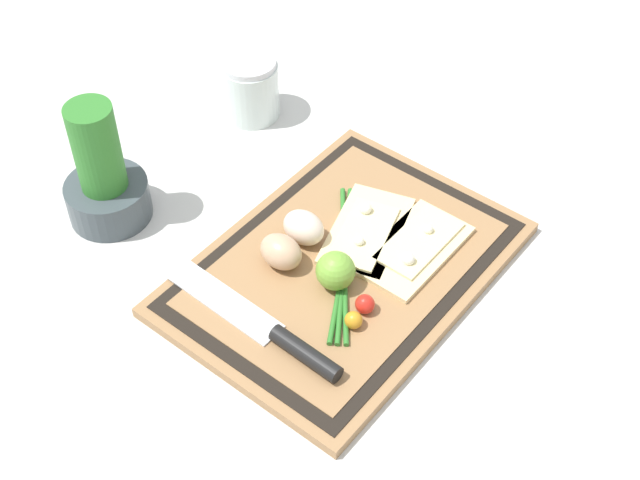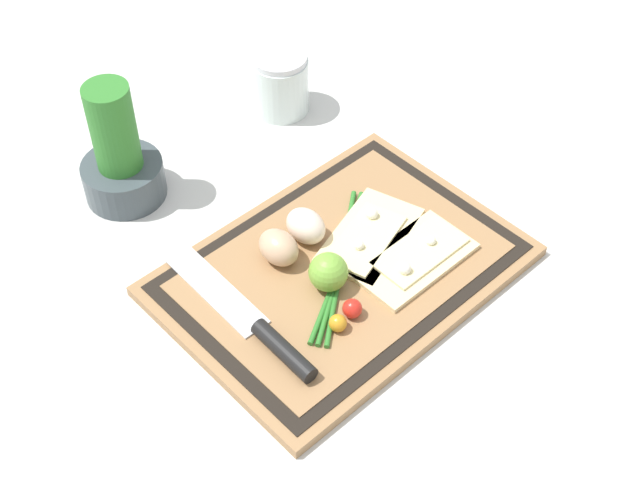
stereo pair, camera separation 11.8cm
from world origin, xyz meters
name	(u,v)px [view 2 (the right image)]	position (x,y,z in m)	size (l,w,h in m)	color
ground_plane	(341,274)	(0.00, 0.00, 0.00)	(6.00, 6.00, 0.00)	silver
cutting_board	(341,270)	(0.00, 0.00, 0.01)	(0.46, 0.33, 0.02)	#997047
pizza_slice_near	(415,257)	(0.08, -0.06, 0.02)	(0.17, 0.09, 0.02)	beige
pizza_slice_far	(369,236)	(0.06, 0.01, 0.02)	(0.18, 0.13, 0.02)	beige
knife	(261,331)	(-0.15, -0.02, 0.03)	(0.05, 0.28, 0.02)	silver
egg_brown	(279,247)	(-0.05, 0.06, 0.04)	(0.05, 0.06, 0.05)	tan
egg_pink	(305,226)	(0.00, 0.07, 0.04)	(0.05, 0.06, 0.05)	beige
lime	(328,272)	(-0.04, -0.01, 0.04)	(0.05, 0.05, 0.05)	#70A838
cherry_tomato_red	(352,309)	(-0.05, -0.07, 0.03)	(0.03, 0.03, 0.03)	red
cherry_tomato_yellow	(338,323)	(-0.08, -0.07, 0.03)	(0.02, 0.02, 0.02)	orange
scallion_bunch	(343,264)	(0.00, 0.00, 0.02)	(0.24, 0.18, 0.01)	#2D7528
herb_pot	(120,160)	(-0.12, 0.32, 0.07)	(0.12, 0.12, 0.19)	#3D474C
sauce_jar	(280,86)	(0.18, 0.32, 0.04)	(0.09, 0.09, 0.10)	silver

